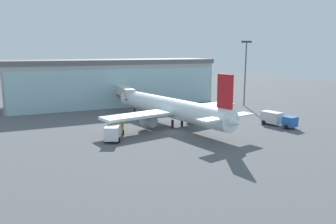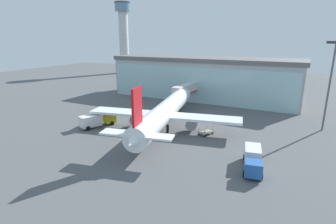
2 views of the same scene
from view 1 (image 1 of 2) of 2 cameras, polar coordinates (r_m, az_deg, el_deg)
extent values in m
plane|color=#545659|center=(60.60, 1.36, -3.42)|extent=(240.00, 240.00, 0.00)
cube|color=#ABABAB|center=(92.75, -9.54, 4.83)|extent=(55.79, 17.19, 11.16)
cube|color=#A5CED5|center=(85.73, -8.23, 4.03)|extent=(53.98, 2.97, 10.05)
cube|color=slate|center=(92.35, -9.66, 8.65)|extent=(56.90, 17.54, 1.20)
cube|color=beige|center=(82.28, -7.77, 3.59)|extent=(3.84, 14.86, 2.40)
cube|color=red|center=(82.41, -7.75, 2.86)|extent=(3.89, 14.87, 0.30)
cylinder|color=#4C4C51|center=(88.01, -8.55, 2.06)|extent=(0.70, 0.70, 3.57)
cylinder|color=#59595E|center=(90.84, 13.29, 6.35)|extent=(0.36, 0.36, 16.79)
cube|color=#333338|center=(90.65, 13.53, 11.81)|extent=(3.20, 0.40, 0.50)
cylinder|color=white|center=(65.32, 0.20, 0.79)|extent=(9.06, 33.28, 3.90)
cone|color=white|center=(79.04, -7.00, 2.43)|extent=(4.32, 3.58, 3.90)
cone|color=white|center=(53.24, 10.91, -1.66)|extent=(4.09, 4.50, 3.51)
cube|color=white|center=(64.09, 1.08, 0.25)|extent=(30.44, 8.90, 0.50)
cube|color=white|center=(53.78, 10.15, -0.87)|extent=(11.24, 4.10, 0.30)
cube|color=red|center=(53.47, 9.91, 3.55)|extent=(0.86, 3.22, 5.52)
cylinder|color=gray|center=(61.50, -3.44, -1.49)|extent=(2.58, 3.49, 2.10)
cylinder|color=gray|center=(68.30, 4.63, -0.29)|extent=(2.58, 3.49, 2.10)
cylinder|color=black|center=(63.09, 0.79, -2.10)|extent=(0.50, 0.50, 1.60)
cylinder|color=black|center=(64.50, 2.44, -1.83)|extent=(0.50, 0.50, 1.60)
cylinder|color=black|center=(76.92, -5.84, 0.15)|extent=(0.40, 0.40, 1.60)
cube|color=yellow|center=(58.65, -8.92, -2.61)|extent=(2.96, 2.96, 1.90)
cube|color=white|center=(54.58, -9.58, -3.46)|extent=(3.78, 4.56, 2.20)
cylinder|color=black|center=(59.05, -9.95, -3.50)|extent=(0.68, 0.94, 0.90)
cylinder|color=black|center=(58.72, -7.83, -3.52)|extent=(0.68, 0.94, 0.90)
cylinder|color=black|center=(54.10, -10.87, -4.84)|extent=(0.68, 0.94, 0.90)
cylinder|color=black|center=(53.74, -8.55, -4.87)|extent=(0.68, 0.94, 0.90)
cube|color=#2659A5|center=(66.63, 20.49, -1.57)|extent=(2.50, 2.50, 1.90)
cube|color=silver|center=(68.94, 17.60, -0.88)|extent=(2.77, 4.28, 2.20)
cylinder|color=black|center=(67.73, 20.95, -2.24)|extent=(0.43, 0.93, 0.90)
cylinder|color=black|center=(65.93, 19.90, -2.50)|extent=(0.43, 0.93, 0.90)
cylinder|color=black|center=(70.61, 17.43, -1.52)|extent=(0.43, 0.93, 0.90)
cylinder|color=black|center=(68.88, 16.34, -1.75)|extent=(0.43, 0.93, 0.90)
cube|color=#9E998C|center=(69.88, 6.69, -1.16)|extent=(2.63, 3.21, 0.16)
cylinder|color=black|center=(70.91, 5.96, -1.22)|extent=(0.29, 0.45, 0.44)
cylinder|color=#9E998C|center=(70.75, 5.98, -0.56)|extent=(0.08, 0.08, 0.90)
cylinder|color=black|center=(71.14, 7.11, -1.21)|extent=(0.29, 0.45, 0.44)
cylinder|color=#9E998C|center=(70.97, 7.13, -0.55)|extent=(0.08, 0.08, 0.90)
cylinder|color=black|center=(68.75, 6.24, -1.60)|extent=(0.29, 0.45, 0.44)
cylinder|color=#9E998C|center=(68.58, 6.25, -0.92)|extent=(0.08, 0.08, 0.90)
cylinder|color=black|center=(68.98, 7.42, -1.59)|extent=(0.29, 0.45, 0.44)
cylinder|color=#9E998C|center=(68.81, 7.44, -0.91)|extent=(0.08, 0.08, 0.90)
cone|color=orange|center=(57.98, 4.23, -3.81)|extent=(0.36, 0.36, 0.55)
cone|color=orange|center=(58.45, -9.90, -3.82)|extent=(0.36, 0.36, 0.55)
camera|label=2|loc=(52.59, 51.67, 9.92)|focal=28.00mm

